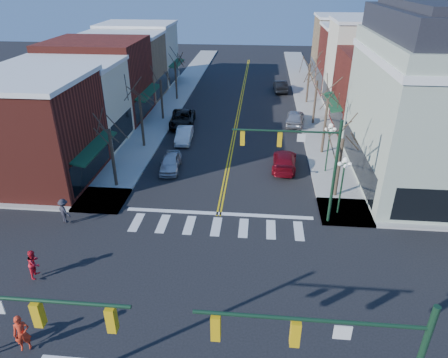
% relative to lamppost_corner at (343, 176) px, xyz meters
% --- Properties ---
extents(ground, '(160.00, 160.00, 0.00)m').
position_rel_lamppost_corner_xyz_m(ground, '(-8.20, -8.50, -2.96)').
color(ground, black).
rests_on(ground, ground).
extents(sidewalk_left, '(3.50, 70.00, 0.15)m').
position_rel_lamppost_corner_xyz_m(sidewalk_left, '(-16.95, 11.50, -2.89)').
color(sidewalk_left, '#9E9B93').
rests_on(sidewalk_left, ground).
extents(sidewalk_right, '(3.50, 70.00, 0.15)m').
position_rel_lamppost_corner_xyz_m(sidewalk_right, '(0.55, 11.50, -2.89)').
color(sidewalk_right, '#9E9B93').
rests_on(sidewalk_right, ground).
extents(bldg_left_brick_a, '(10.00, 8.50, 8.00)m').
position_rel_lamppost_corner_xyz_m(bldg_left_brick_a, '(-23.70, 3.25, 1.04)').
color(bldg_left_brick_a, maroon).
rests_on(bldg_left_brick_a, ground).
extents(bldg_left_stucco_a, '(10.00, 7.00, 7.50)m').
position_rel_lamppost_corner_xyz_m(bldg_left_stucco_a, '(-23.70, 11.00, 0.79)').
color(bldg_left_stucco_a, beige).
rests_on(bldg_left_stucco_a, ground).
extents(bldg_left_brick_b, '(10.00, 9.00, 8.50)m').
position_rel_lamppost_corner_xyz_m(bldg_left_brick_b, '(-23.70, 19.00, 1.29)').
color(bldg_left_brick_b, maroon).
rests_on(bldg_left_brick_b, ground).
extents(bldg_left_tan, '(10.00, 7.50, 7.80)m').
position_rel_lamppost_corner_xyz_m(bldg_left_tan, '(-23.70, 27.25, 0.94)').
color(bldg_left_tan, '#A18259').
rests_on(bldg_left_tan, ground).
extents(bldg_left_stucco_b, '(10.00, 8.00, 8.20)m').
position_rel_lamppost_corner_xyz_m(bldg_left_stucco_b, '(-23.70, 35.00, 1.14)').
color(bldg_left_stucco_b, beige).
rests_on(bldg_left_stucco_b, ground).
extents(bldg_right_brick_a, '(10.00, 8.50, 8.00)m').
position_rel_lamppost_corner_xyz_m(bldg_right_brick_a, '(7.30, 17.25, 1.04)').
color(bldg_right_brick_a, maroon).
rests_on(bldg_right_brick_a, ground).
extents(bldg_right_stucco, '(10.00, 7.00, 10.00)m').
position_rel_lamppost_corner_xyz_m(bldg_right_stucco, '(7.30, 25.00, 2.04)').
color(bldg_right_stucco, beige).
rests_on(bldg_right_stucco, ground).
extents(bldg_right_brick_b, '(10.00, 8.00, 8.50)m').
position_rel_lamppost_corner_xyz_m(bldg_right_brick_b, '(7.30, 32.50, 1.29)').
color(bldg_right_brick_b, maroon).
rests_on(bldg_right_brick_b, ground).
extents(bldg_right_tan, '(10.00, 8.00, 9.00)m').
position_rel_lamppost_corner_xyz_m(bldg_right_tan, '(7.30, 40.50, 1.54)').
color(bldg_right_tan, '#A18259').
rests_on(bldg_right_tan, ground).
extents(traffic_mast_far_right, '(6.60, 0.28, 7.20)m').
position_rel_lamppost_corner_xyz_m(traffic_mast_far_right, '(-2.65, -1.10, 1.75)').
color(traffic_mast_far_right, '#14331E').
rests_on(traffic_mast_far_right, ground).
extents(lamppost_corner, '(0.36, 0.36, 4.33)m').
position_rel_lamppost_corner_xyz_m(lamppost_corner, '(0.00, 0.00, 0.00)').
color(lamppost_corner, '#14331E').
rests_on(lamppost_corner, ground).
extents(lamppost_midblock, '(0.36, 0.36, 4.33)m').
position_rel_lamppost_corner_xyz_m(lamppost_midblock, '(0.00, 6.50, 0.00)').
color(lamppost_midblock, '#14331E').
rests_on(lamppost_midblock, ground).
extents(tree_left_a, '(0.24, 0.24, 4.76)m').
position_rel_lamppost_corner_xyz_m(tree_left_a, '(-16.60, 2.50, -0.58)').
color(tree_left_a, '#382B21').
rests_on(tree_left_a, ground).
extents(tree_left_b, '(0.24, 0.24, 5.04)m').
position_rel_lamppost_corner_xyz_m(tree_left_b, '(-16.60, 10.50, -0.44)').
color(tree_left_b, '#382B21').
rests_on(tree_left_b, ground).
extents(tree_left_c, '(0.24, 0.24, 4.55)m').
position_rel_lamppost_corner_xyz_m(tree_left_c, '(-16.60, 18.50, -0.69)').
color(tree_left_c, '#382B21').
rests_on(tree_left_c, ground).
extents(tree_left_d, '(0.24, 0.24, 4.90)m').
position_rel_lamppost_corner_xyz_m(tree_left_d, '(-16.60, 26.50, -0.51)').
color(tree_left_d, '#382B21').
rests_on(tree_left_d, ground).
extents(tree_right_a, '(0.24, 0.24, 4.62)m').
position_rel_lamppost_corner_xyz_m(tree_right_a, '(0.20, 2.50, -0.65)').
color(tree_right_a, '#382B21').
rests_on(tree_right_a, ground).
extents(tree_right_b, '(0.24, 0.24, 5.18)m').
position_rel_lamppost_corner_xyz_m(tree_right_b, '(0.20, 10.50, -0.37)').
color(tree_right_b, '#382B21').
rests_on(tree_right_b, ground).
extents(tree_right_c, '(0.24, 0.24, 4.83)m').
position_rel_lamppost_corner_xyz_m(tree_right_c, '(0.20, 18.50, -0.55)').
color(tree_right_c, '#382B21').
rests_on(tree_right_c, ground).
extents(tree_right_d, '(0.24, 0.24, 4.97)m').
position_rel_lamppost_corner_xyz_m(tree_right_d, '(0.20, 26.50, -0.48)').
color(tree_right_d, '#382B21').
rests_on(tree_right_d, ground).
extents(car_left_near, '(1.90, 4.12, 1.37)m').
position_rel_lamppost_corner_xyz_m(car_left_near, '(-13.00, 5.86, -2.28)').
color(car_left_near, '#BCBCC2').
rests_on(car_left_near, ground).
extents(car_left_mid, '(1.67, 4.19, 1.36)m').
position_rel_lamppost_corner_xyz_m(car_left_mid, '(-13.00, 12.23, -2.28)').
color(car_left_mid, silver).
rests_on(car_left_mid, ground).
extents(car_left_far, '(3.10, 5.77, 1.54)m').
position_rel_lamppost_corner_xyz_m(car_left_far, '(-14.02, 16.80, -2.19)').
color(car_left_far, black).
rests_on(car_left_far, ground).
extents(car_right_near, '(2.31, 4.95, 1.40)m').
position_rel_lamppost_corner_xyz_m(car_right_near, '(-3.40, 7.01, -2.26)').
color(car_right_near, maroon).
rests_on(car_right_near, ground).
extents(car_right_mid, '(2.45, 4.93, 1.61)m').
position_rel_lamppost_corner_xyz_m(car_right_mid, '(-1.80, 18.20, -2.16)').
color(car_right_mid, '#B1B0B5').
rests_on(car_right_mid, ground).
extents(car_right_far, '(1.97, 4.79, 1.54)m').
position_rel_lamppost_corner_xyz_m(car_right_far, '(-2.96, 31.85, -2.19)').
color(car_right_far, black).
rests_on(car_right_far, ground).
extents(pedestrian_red_a, '(0.80, 0.69, 1.84)m').
position_rel_lamppost_corner_xyz_m(pedestrian_red_a, '(-15.50, -12.74, -1.89)').
color(pedestrian_red_a, red).
rests_on(pedestrian_red_a, sidewalk_left).
extents(pedestrian_red_b, '(0.71, 0.87, 1.68)m').
position_rel_lamppost_corner_xyz_m(pedestrian_red_b, '(-17.44, -8.14, -1.97)').
color(pedestrian_red_b, red).
rests_on(pedestrian_red_b, sidewalk_left).
extents(pedestrian_dark_b, '(1.27, 1.13, 1.71)m').
position_rel_lamppost_corner_xyz_m(pedestrian_dark_b, '(-18.20, -2.88, -1.96)').
color(pedestrian_dark_b, '#22212A').
rests_on(pedestrian_dark_b, sidewalk_left).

